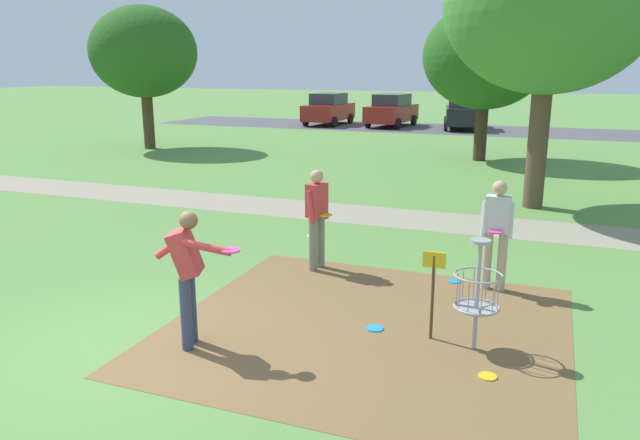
{
  "coord_description": "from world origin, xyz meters",
  "views": [
    {
      "loc": [
        4.57,
        -5.42,
        3.35
      ],
      "look_at": [
        1.25,
        3.21,
        1.0
      ],
      "focal_mm": 34.0,
      "sensor_mm": 36.0,
      "label": 1
    }
  ],
  "objects_px": {
    "disc_golf_basket": "(473,290)",
    "tree_mid_center": "(550,4)",
    "parked_car_center_right": "(463,112)",
    "parked_car_leftmost": "(329,109)",
    "player_foreground_watching": "(188,270)",
    "tree_near_left": "(486,56)",
    "frisbee_far_left": "(312,236)",
    "frisbee_mid_grass": "(454,282)",
    "frisbee_far_right": "(375,328)",
    "player_throwing": "(317,214)",
    "player_waiting_left": "(497,229)",
    "frisbee_near_basket": "(488,376)",
    "tree_mid_left": "(144,52)",
    "parked_car_center_left": "(392,110)"
  },
  "relations": [
    {
      "from": "disc_golf_basket",
      "to": "tree_mid_center",
      "type": "distance_m",
      "value": 9.28
    },
    {
      "from": "parked_car_center_right",
      "to": "player_foreground_watching",
      "type": "bearing_deg",
      "value": -88.36
    },
    {
      "from": "tree_near_left",
      "to": "frisbee_mid_grass",
      "type": "bearing_deg",
      "value": -84.84
    },
    {
      "from": "tree_mid_left",
      "to": "disc_golf_basket",
      "type": "bearing_deg",
      "value": -43.21
    },
    {
      "from": "player_throwing",
      "to": "frisbee_mid_grass",
      "type": "distance_m",
      "value": 2.49
    },
    {
      "from": "frisbee_near_basket",
      "to": "tree_mid_left",
      "type": "relative_size",
      "value": 0.04
    },
    {
      "from": "disc_golf_basket",
      "to": "player_throwing",
      "type": "relative_size",
      "value": 0.81
    },
    {
      "from": "parked_car_center_right",
      "to": "parked_car_leftmost",
      "type": "bearing_deg",
      "value": -178.17
    },
    {
      "from": "disc_golf_basket",
      "to": "frisbee_mid_grass",
      "type": "xyz_separation_m",
      "value": [
        -0.53,
        2.29,
        -0.74
      ]
    },
    {
      "from": "frisbee_far_left",
      "to": "frisbee_far_right",
      "type": "height_order",
      "value": "same"
    },
    {
      "from": "frisbee_far_right",
      "to": "tree_mid_center",
      "type": "relative_size",
      "value": 0.03
    },
    {
      "from": "tree_mid_center",
      "to": "frisbee_far_left",
      "type": "bearing_deg",
      "value": -132.58
    },
    {
      "from": "player_foreground_watching",
      "to": "tree_near_left",
      "type": "relative_size",
      "value": 0.31
    },
    {
      "from": "parked_car_center_right",
      "to": "disc_golf_basket",
      "type": "bearing_deg",
      "value": -81.6
    },
    {
      "from": "player_foreground_watching",
      "to": "tree_mid_center",
      "type": "relative_size",
      "value": 0.25
    },
    {
      "from": "disc_golf_basket",
      "to": "parked_car_leftmost",
      "type": "bearing_deg",
      "value": 113.64
    },
    {
      "from": "frisbee_far_right",
      "to": "tree_near_left",
      "type": "xyz_separation_m",
      "value": [
        -0.52,
        15.65,
        3.69
      ]
    },
    {
      "from": "frisbee_far_left",
      "to": "parked_car_leftmost",
      "type": "xyz_separation_m",
      "value": [
        -8.15,
        23.01,
        0.91
      ]
    },
    {
      "from": "player_waiting_left",
      "to": "parked_car_center_right",
      "type": "relative_size",
      "value": 0.38
    },
    {
      "from": "frisbee_far_left",
      "to": "disc_golf_basket",
      "type": "bearing_deg",
      "value": -47.34
    },
    {
      "from": "frisbee_far_left",
      "to": "frisbee_mid_grass",
      "type": "bearing_deg",
      "value": -28.25
    },
    {
      "from": "player_throwing",
      "to": "tree_mid_center",
      "type": "xyz_separation_m",
      "value": [
        3.23,
        6.27,
        3.75
      ]
    },
    {
      "from": "player_throwing",
      "to": "parked_car_leftmost",
      "type": "bearing_deg",
      "value": 109.85
    },
    {
      "from": "player_waiting_left",
      "to": "frisbee_mid_grass",
      "type": "bearing_deg",
      "value": 169.49
    },
    {
      "from": "player_waiting_left",
      "to": "tree_near_left",
      "type": "distance_m",
      "value": 13.97
    },
    {
      "from": "tree_mid_left",
      "to": "player_throwing",
      "type": "bearing_deg",
      "value": -44.52
    },
    {
      "from": "player_throwing",
      "to": "player_foreground_watching",
      "type": "bearing_deg",
      "value": -96.56
    },
    {
      "from": "frisbee_mid_grass",
      "to": "parked_car_center_left",
      "type": "xyz_separation_m",
      "value": [
        -7.51,
        24.94,
        0.91
      ]
    },
    {
      "from": "disc_golf_basket",
      "to": "tree_mid_center",
      "type": "height_order",
      "value": "tree_mid_center"
    },
    {
      "from": "parked_car_center_right",
      "to": "tree_mid_center",
      "type": "bearing_deg",
      "value": -76.79
    },
    {
      "from": "player_foreground_watching",
      "to": "player_throwing",
      "type": "xyz_separation_m",
      "value": [
        0.38,
        3.29,
        -0.02
      ]
    },
    {
      "from": "player_foreground_watching",
      "to": "frisbee_near_basket",
      "type": "relative_size",
      "value": 8.29
    },
    {
      "from": "player_foreground_watching",
      "to": "frisbee_far_right",
      "type": "height_order",
      "value": "player_foreground_watching"
    },
    {
      "from": "parked_car_center_left",
      "to": "frisbee_mid_grass",
      "type": "bearing_deg",
      "value": -73.23
    },
    {
      "from": "frisbee_far_right",
      "to": "tree_mid_left",
      "type": "xyz_separation_m",
      "value": [
        -13.88,
        14.09,
        3.9
      ]
    },
    {
      "from": "tree_mid_center",
      "to": "player_foreground_watching",
      "type": "bearing_deg",
      "value": -110.69
    },
    {
      "from": "player_throwing",
      "to": "frisbee_near_basket",
      "type": "bearing_deg",
      "value": -41.74
    },
    {
      "from": "player_throwing",
      "to": "tree_near_left",
      "type": "relative_size",
      "value": 0.31
    },
    {
      "from": "player_waiting_left",
      "to": "parked_car_center_left",
      "type": "height_order",
      "value": "parked_car_center_left"
    },
    {
      "from": "tree_near_left",
      "to": "parked_car_center_right",
      "type": "distance_m",
      "value": 12.02
    },
    {
      "from": "frisbee_near_basket",
      "to": "frisbee_mid_grass",
      "type": "bearing_deg",
      "value": 105.64
    },
    {
      "from": "parked_car_leftmost",
      "to": "parked_car_center_right",
      "type": "bearing_deg",
      "value": 1.83
    },
    {
      "from": "tree_mid_left",
      "to": "parked_car_center_right",
      "type": "xyz_separation_m",
      "value": [
        11.09,
        13.04,
        -2.99
      ]
    },
    {
      "from": "player_foreground_watching",
      "to": "parked_car_center_right",
      "type": "height_order",
      "value": "parked_car_center_right"
    },
    {
      "from": "player_foreground_watching",
      "to": "player_waiting_left",
      "type": "relative_size",
      "value": 1.0
    },
    {
      "from": "frisbee_far_left",
      "to": "frisbee_far_right",
      "type": "distance_m",
      "value": 4.57
    },
    {
      "from": "tree_near_left",
      "to": "player_waiting_left",
      "type": "bearing_deg",
      "value": -82.38
    },
    {
      "from": "player_foreground_watching",
      "to": "parked_car_leftmost",
      "type": "xyz_separation_m",
      "value": [
        -8.6,
        28.15,
        -0.06
      ]
    },
    {
      "from": "tree_mid_center",
      "to": "parked_car_leftmost",
      "type": "distance_m",
      "value": 22.56
    },
    {
      "from": "tree_mid_left",
      "to": "tree_mid_center",
      "type": "distance_m",
      "value": 16.58
    }
  ]
}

